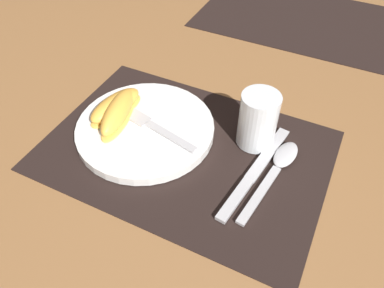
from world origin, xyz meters
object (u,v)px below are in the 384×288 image
(juice_glass, at_px, (257,123))
(spoon, at_px, (279,164))
(plate, at_px, (145,129))
(citrus_wedge_1, at_px, (118,113))
(citrus_wedge_0, at_px, (116,106))
(fork, at_px, (150,125))
(knife, at_px, (254,173))

(juice_glass, bearing_deg, spoon, -34.56)
(spoon, bearing_deg, plate, -173.77)
(spoon, height_order, citrus_wedge_1, citrus_wedge_1)
(citrus_wedge_0, bearing_deg, juice_glass, 12.86)
(fork, bearing_deg, plate, -164.60)
(juice_glass, bearing_deg, knife, -71.31)
(juice_glass, xyz_separation_m, knife, (0.02, -0.07, -0.04))
(juice_glass, height_order, fork, juice_glass)
(knife, xyz_separation_m, citrus_wedge_0, (-0.27, 0.02, 0.03))
(plate, bearing_deg, knife, -2.22)
(juice_glass, relative_size, knife, 0.44)
(juice_glass, xyz_separation_m, fork, (-0.17, -0.06, -0.03))
(knife, xyz_separation_m, spoon, (0.03, 0.03, 0.00))
(plate, xyz_separation_m, juice_glass, (0.18, 0.06, 0.04))
(plate, relative_size, fork, 1.40)
(plate, bearing_deg, citrus_wedge_0, 173.14)
(juice_glass, distance_m, citrus_wedge_0, 0.26)
(plate, bearing_deg, spoon, 6.23)
(spoon, bearing_deg, fork, -174.15)
(plate, xyz_separation_m, fork, (0.01, 0.00, 0.01))
(plate, relative_size, citrus_wedge_0, 1.99)
(fork, distance_m, citrus_wedge_0, 0.08)
(plate, bearing_deg, citrus_wedge_1, -171.00)
(juice_glass, distance_m, spoon, 0.08)
(citrus_wedge_0, bearing_deg, citrus_wedge_1, -45.33)
(juice_glass, relative_size, citrus_wedge_0, 0.80)
(citrus_wedge_1, bearing_deg, knife, -0.05)
(knife, height_order, citrus_wedge_1, citrus_wedge_1)
(fork, bearing_deg, juice_glass, 19.61)
(fork, height_order, citrus_wedge_1, citrus_wedge_1)
(knife, height_order, citrus_wedge_0, citrus_wedge_0)
(knife, xyz_separation_m, citrus_wedge_1, (-0.26, 0.00, 0.03))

